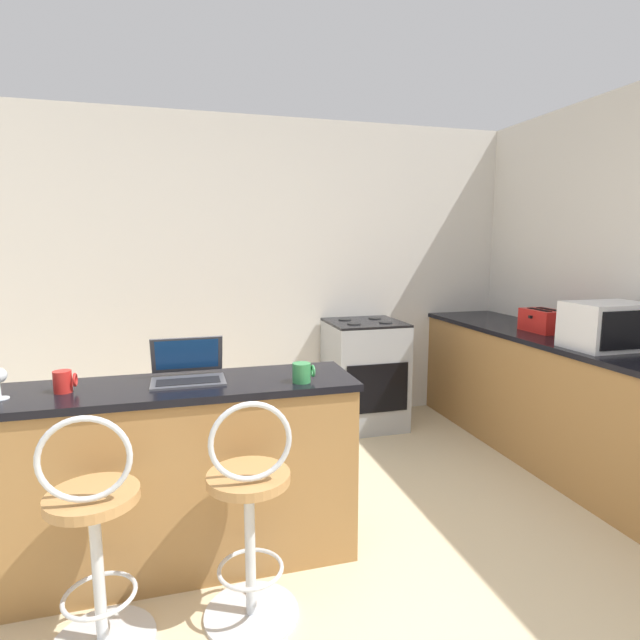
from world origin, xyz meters
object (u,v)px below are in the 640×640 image
bar_stool_far (250,519)px  mug_green (302,373)px  bar_stool_near (95,542)px  mug_blue (595,330)px  microwave (608,326)px  laptop (188,369)px  mug_red (64,382)px  toaster (543,321)px  stove_range (364,374)px

bar_stool_far → mug_green: (0.30, 0.34, 0.51)m
bar_stool_near → mug_green: bearing=21.1°
bar_stool_far → mug_blue: bearing=19.9°
mug_green → mug_blue: (2.28, 0.59, -0.00)m
microwave → mug_blue: (0.26, 0.36, -0.10)m
mug_green → laptop: bearing=160.0°
mug_green → mug_red: (-1.05, 0.12, 0.00)m
bar_stool_near → toaster: bearing=22.1°
mug_blue → microwave: bearing=-126.6°
laptop → stove_range: 2.16m
microwave → toaster: size_ratio=1.55×
laptop → microwave: size_ratio=0.71×
toaster → bar_stool_far: bearing=-153.2°
laptop → bar_stool_near: bearing=-124.6°
stove_range → microwave: bearing=-53.5°
toaster → stove_range: (-1.10, 0.83, -0.54)m
bar_stool_far → microwave: bearing=14.0°
laptop → mug_red: bearing=-173.1°
bar_stool_near → mug_red: 0.71m
bar_stool_near → laptop: size_ratio=2.85×
bar_stool_far → toaster: 2.70m
microwave → toaster: microwave is taller
bar_stool_near → mug_blue: mug_blue is taller
stove_range → bar_stool_near: bearing=-132.3°
microwave → mug_green: (-2.02, -0.24, -0.10)m
laptop → microwave: 2.54m
toaster → laptop: bearing=-165.6°
toaster → mug_green: size_ratio=2.96×
bar_stool_far → laptop: bearing=112.2°
bar_stool_near → mug_green: (0.89, 0.34, 0.51)m
bar_stool_near → laptop: bearing=55.4°
laptop → mug_green: 0.55m
bar_stool_near → mug_red: (-0.17, 0.47, 0.51)m
toaster → microwave: bearing=-93.3°
mug_red → laptop: bearing=6.9°
laptop → toaster: laptop is taller
laptop → microwave: microwave is taller
microwave → toaster: (0.04, 0.61, -0.06)m
laptop → mug_blue: size_ratio=3.73×
toaster → mug_blue: toaster is taller
toaster → stove_range: size_ratio=0.34×
bar_stool_near → bar_stool_far: same height
bar_stool_far → mug_blue: (2.59, 0.94, 0.50)m
laptop → mug_blue: laptop is taller
stove_range → mug_green: (-0.95, -1.68, 0.50)m
bar_stool_far → mug_green: size_ratio=9.25×
bar_stool_near → mug_green: mug_green is taller
stove_range → mug_blue: 1.79m
mug_green → mug_blue: 2.36m
bar_stool_near → stove_range: bar_stool_near is taller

